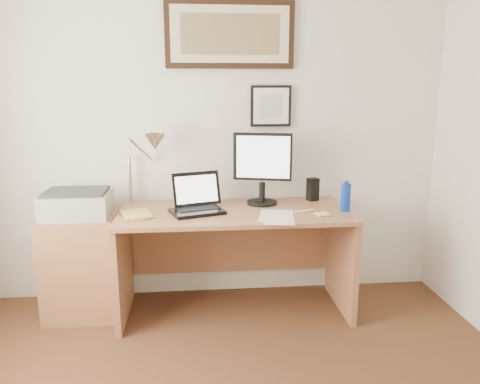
{
  "coord_description": "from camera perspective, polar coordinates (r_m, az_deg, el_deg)",
  "views": [
    {
      "loc": [
        -0.11,
        -1.49,
        1.59
      ],
      "look_at": [
        0.17,
        1.43,
        0.93
      ],
      "focal_mm": 35.0,
      "sensor_mm": 36.0,
      "label": 1
    }
  ],
  "objects": [
    {
      "name": "wall_back",
      "position": [
        3.51,
        -3.68,
        7.14
      ],
      "size": [
        3.5,
        0.02,
        2.5
      ],
      "primitive_type": "cube",
      "color": "white",
      "rests_on": "ground"
    },
    {
      "name": "side_cabinet",
      "position": [
        3.49,
        -18.72,
        -8.51
      ],
      "size": [
        0.5,
        0.4,
        0.73
      ],
      "primitive_type": "cube",
      "color": "#98603F",
      "rests_on": "floor"
    },
    {
      "name": "water_bottle",
      "position": [
        3.29,
        12.76,
        -0.67
      ],
      "size": [
        0.07,
        0.07,
        0.19
      ],
      "primitive_type": "cylinder",
      "color": "#0D30B5",
      "rests_on": "desk"
    },
    {
      "name": "bottle_cap",
      "position": [
        3.27,
        12.85,
        1.12
      ],
      "size": [
        0.03,
        0.03,
        0.02
      ],
      "primitive_type": "cylinder",
      "color": "#0D30B5",
      "rests_on": "water_bottle"
    },
    {
      "name": "speaker",
      "position": [
        3.56,
        8.86,
        0.32
      ],
      "size": [
        0.1,
        0.09,
        0.17
      ],
      "primitive_type": "cube",
      "rotation": [
        0.0,
        0.0,
        0.4
      ],
      "color": "black",
      "rests_on": "desk"
    },
    {
      "name": "paper_sheet_a",
      "position": [
        3.12,
        4.44,
        -2.93
      ],
      "size": [
        0.29,
        0.36,
        0.0
      ],
      "primitive_type": "cube",
      "rotation": [
        0.0,
        0.0,
        -0.24
      ],
      "color": "white",
      "rests_on": "desk"
    },
    {
      "name": "paper_sheet_b",
      "position": [
        3.04,
        4.76,
        -3.3
      ],
      "size": [
        0.23,
        0.3,
        0.0
      ],
      "primitive_type": "cube",
      "rotation": [
        0.0,
        0.0,
        -0.15
      ],
      "color": "white",
      "rests_on": "desk"
    },
    {
      "name": "sticky_pad",
      "position": [
        3.18,
        9.96,
        -2.65
      ],
      "size": [
        0.11,
        0.11,
        0.01
      ],
      "primitive_type": "cube",
      "rotation": [
        0.0,
        0.0,
        0.26
      ],
      "color": "#FFEB78",
      "rests_on": "desk"
    },
    {
      "name": "marker_pen",
      "position": [
        3.23,
        7.86,
        -2.31
      ],
      "size": [
        0.14,
        0.06,
        0.02
      ],
      "primitive_type": "cylinder",
      "rotation": [
        0.0,
        1.57,
        0.35
      ],
      "color": "white",
      "rests_on": "desk"
    },
    {
      "name": "book",
      "position": [
        3.17,
        -14.1,
        -2.85
      ],
      "size": [
        0.25,
        0.29,
        0.02
      ],
      "primitive_type": "imported",
      "rotation": [
        0.0,
        0.0,
        0.34
      ],
      "color": "#CEC461",
      "rests_on": "desk"
    },
    {
      "name": "desk",
      "position": [
        3.39,
        -0.8,
        -5.77
      ],
      "size": [
        1.6,
        0.7,
        0.75
      ],
      "color": "#98603F",
      "rests_on": "floor"
    },
    {
      "name": "laptop",
      "position": [
        3.22,
        -5.27,
        -1.36
      ],
      "size": [
        0.4,
        0.39,
        0.26
      ],
      "color": "black",
      "rests_on": "desk"
    },
    {
      "name": "lcd_monitor",
      "position": [
        3.36,
        2.76,
        3.31
      ],
      "size": [
        0.42,
        0.22,
        0.52
      ],
      "color": "black",
      "rests_on": "desk"
    },
    {
      "name": "printer",
      "position": [
        3.35,
        -19.27,
        -1.33
      ],
      "size": [
        0.44,
        0.34,
        0.18
      ],
      "color": "#A5A5A7",
      "rests_on": "side_cabinet"
    },
    {
      "name": "desk_lamp",
      "position": [
        3.34,
        -10.62,
        5.59
      ],
      "size": [
        0.29,
        0.27,
        0.53
      ],
      "color": "silver",
      "rests_on": "desk"
    },
    {
      "name": "picture_large",
      "position": [
        3.49,
        -1.23,
        18.66
      ],
      "size": [
        0.92,
        0.04,
        0.47
      ],
      "color": "black",
      "rests_on": "wall_back"
    },
    {
      "name": "picture_small",
      "position": [
        3.51,
        3.78,
        10.42
      ],
      "size": [
        0.3,
        0.03,
        0.3
      ],
      "color": "black",
      "rests_on": "wall_back"
    }
  ]
}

